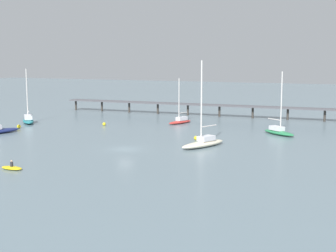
{
  "coord_description": "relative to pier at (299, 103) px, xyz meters",
  "views": [
    {
      "loc": [
        34.99,
        -61.76,
        13.42
      ],
      "look_at": [
        0.0,
        15.44,
        1.5
      ],
      "focal_mm": 51.88,
      "sensor_mm": 36.0,
      "label": 1
    }
  ],
  "objects": [
    {
      "name": "sailboat_green",
      "position": [
        0.18,
        -21.55,
        -3.02
      ],
      "size": [
        7.1,
        6.1,
        11.1
      ],
      "color": "#287F4C",
      "rests_on": "ground_plane"
    },
    {
      "name": "dinghy_yellow",
      "position": [
        -23.77,
        -61.97,
        -3.51
      ],
      "size": [
        3.12,
        1.54,
        1.14
      ],
      "color": "yellow",
      "rests_on": "ground_plane"
    },
    {
      "name": "mooring_buoy_mid",
      "position": [
        -46.88,
        -34.44,
        -3.35
      ],
      "size": [
        0.74,
        0.74,
        0.74
      ],
      "primitive_type": "sphere",
      "color": "yellow",
      "rests_on": "ground_plane"
    },
    {
      "name": "sailboat_cream",
      "position": [
        -7.78,
        -38.2,
        -2.95
      ],
      "size": [
        5.32,
        9.2,
        13.06
      ],
      "color": "beige",
      "rests_on": "ground_plane"
    },
    {
      "name": "mooring_buoy_far",
      "position": [
        -10.95,
        -33.07,
        -3.35
      ],
      "size": [
        0.72,
        0.72,
        0.72
      ],
      "primitive_type": "sphere",
      "color": "yellow",
      "rests_on": "ground_plane"
    },
    {
      "name": "mooring_buoy_inner",
      "position": [
        -33.93,
        -24.5,
        -3.38
      ],
      "size": [
        0.66,
        0.66,
        0.66
      ],
      "primitive_type": "sphere",
      "color": "yellow",
      "rests_on": "ground_plane"
    },
    {
      "name": "sailboat_red",
      "position": [
        -21.34,
        -15.15,
        -3.07
      ],
      "size": [
        3.65,
        6.81,
        9.3
      ],
      "color": "red",
      "rests_on": "ground_plane"
    },
    {
      "name": "pier",
      "position": [
        0.0,
        0.0,
        0.0
      ],
      "size": [
        79.23,
        6.79,
        7.05
      ],
      "color": "#4C4C51",
      "rests_on": "ground_plane"
    },
    {
      "name": "sailboat_teal",
      "position": [
        -50.34,
        -27.69,
        -2.96
      ],
      "size": [
        6.63,
        6.75,
        11.23
      ],
      "color": "#1E727A",
      "rests_on": "ground_plane"
    },
    {
      "name": "ground_plane",
      "position": [
        -17.69,
        -44.84,
        -3.71
      ],
      "size": [
        400.0,
        400.0,
        0.0
      ],
      "primitive_type": "plane",
      "color": "slate"
    }
  ]
}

